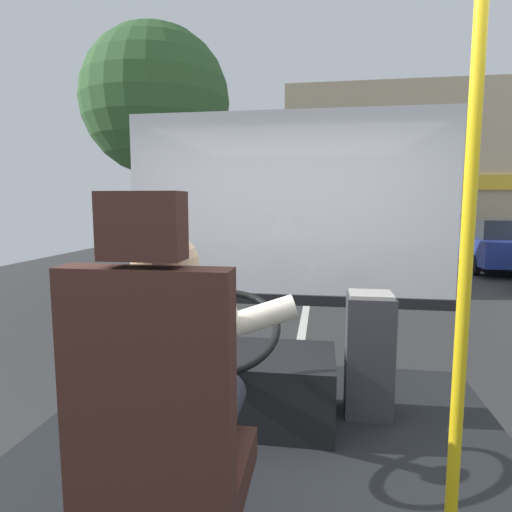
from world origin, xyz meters
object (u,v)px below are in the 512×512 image
object	(u,v)px
fare_box	(369,354)
parked_car_blue	(495,243)
handrail_pole	(467,245)
driver_seat	(163,442)
parked_car_white	(438,229)
bus_driver	(175,377)
parked_car_green	(405,225)
steering_console	(239,382)

from	to	relation	value
fare_box	parked_car_blue	bearing A→B (deg)	66.83
handrail_pole	driver_seat	bearing A→B (deg)	-159.51
parked_car_blue	parked_car_white	bearing A→B (deg)	90.22
fare_box	parked_car_white	xyz separation A→B (m)	(4.45, 16.45, -0.25)
bus_driver	parked_car_blue	size ratio (longest dim) A/B	0.19
driver_seat	fare_box	xyz separation A→B (m)	(0.75, 1.38, -0.18)
parked_car_green	handrail_pole	bearing A→B (deg)	-99.66
handrail_pole	parked_car_blue	size ratio (longest dim) A/B	0.53
parked_car_white	bus_driver	bearing A→B (deg)	-106.35
fare_box	parked_car_white	world-z (taller)	parked_car_white
bus_driver	fare_box	xyz separation A→B (m)	(0.75, 1.26, -0.33)
fare_box	steering_console	bearing A→B (deg)	-166.05
bus_driver	steering_console	size ratio (longest dim) A/B	0.71
bus_driver	parked_car_white	bearing A→B (deg)	73.65
parked_car_blue	fare_box	bearing A→B (deg)	-113.17
parked_car_blue	steering_console	bearing A→B (deg)	-116.15
parked_car_green	parked_car_white	bearing A→B (deg)	-86.50
handrail_pole	parked_car_green	distance (m)	23.36
fare_box	bus_driver	bearing A→B (deg)	-120.75
parked_car_white	driver_seat	bearing A→B (deg)	-106.25
driver_seat	parked_car_blue	size ratio (longest dim) A/B	0.31
handrail_pole	fare_box	xyz separation A→B (m)	(-0.19, 1.02, -0.76)
fare_box	parked_car_green	size ratio (longest dim) A/B	0.18
bus_driver	parked_car_green	world-z (taller)	bus_driver
steering_console	fare_box	world-z (taller)	steering_console
parked_car_blue	parked_car_green	bearing A→B (deg)	91.79
steering_console	parked_car_green	bearing A→B (deg)	77.64
parked_car_white	handrail_pole	bearing A→B (deg)	-103.68
handrail_pole	parked_car_white	distance (m)	18.01
bus_driver	fare_box	size ratio (longest dim) A/B	1.06
steering_console	handrail_pole	bearing A→B (deg)	-41.63
driver_seat	steering_console	distance (m)	1.23
steering_console	bus_driver	bearing A→B (deg)	-90.00
handrail_pole	fare_box	distance (m)	1.29
steering_console	parked_car_blue	world-z (taller)	steering_console
bus_driver	parked_car_blue	world-z (taller)	bus_driver
parked_car_blue	parked_car_white	size ratio (longest dim) A/B	1.08
fare_box	parked_car_blue	distance (m)	11.36
parked_car_white	parked_car_green	world-z (taller)	parked_car_white
bus_driver	driver_seat	bearing A→B (deg)	-90.00
driver_seat	bus_driver	size ratio (longest dim) A/B	1.65
fare_box	parked_car_white	size ratio (longest dim) A/B	0.19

